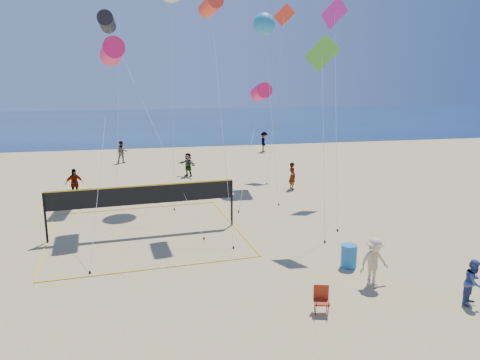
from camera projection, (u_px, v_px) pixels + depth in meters
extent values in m
cube|color=#10204E|center=(164.00, 122.00, 70.71)|extent=(140.00, 50.00, 0.03)
imported|color=navy|center=(473.00, 282.00, 15.11)|extent=(0.94, 0.89, 1.53)
imported|color=beige|center=(374.00, 262.00, 16.45)|extent=(1.23, 0.82, 1.76)
imported|color=gray|center=(74.00, 184.00, 27.77)|extent=(1.15, 0.80, 1.81)
imported|color=gray|center=(188.00, 165.00, 33.72)|extent=(1.44, 1.52, 1.72)
imported|color=gray|center=(292.00, 176.00, 30.00)|extent=(0.51, 0.69, 1.76)
imported|color=gray|center=(122.00, 152.00, 38.62)|extent=(0.99, 0.83, 1.83)
imported|color=gray|center=(264.00, 142.00, 44.07)|extent=(0.92, 1.33, 1.89)
cube|color=#A12A12|center=(321.00, 302.00, 14.56)|extent=(0.57, 0.54, 0.05)
cube|color=#A12A12|center=(321.00, 292.00, 14.69)|extent=(0.47, 0.16, 0.48)
cylinder|color=black|center=(316.00, 310.00, 14.44)|extent=(0.08, 0.24, 0.62)
cylinder|color=black|center=(315.00, 305.00, 14.78)|extent=(0.08, 0.24, 0.62)
cylinder|color=black|center=(328.00, 310.00, 14.42)|extent=(0.08, 0.24, 0.62)
cylinder|color=black|center=(327.00, 305.00, 14.76)|extent=(0.08, 0.24, 0.62)
cylinder|color=blue|center=(349.00, 256.00, 18.07)|extent=(0.63, 0.63, 0.90)
cylinder|color=black|center=(45.00, 218.00, 20.51)|extent=(0.10, 0.10, 2.27)
cylinder|color=black|center=(232.00, 203.00, 22.88)|extent=(0.10, 0.10, 2.27)
cube|color=black|center=(143.00, 195.00, 21.54)|extent=(8.47, 0.80, 0.85)
cube|color=yellow|center=(142.00, 186.00, 21.43)|extent=(8.48, 0.81, 0.06)
cube|color=yellow|center=(155.00, 269.00, 17.98)|extent=(8.68, 0.85, 0.02)
cube|color=yellow|center=(137.00, 208.00, 25.92)|extent=(8.68, 0.85, 0.02)
cylinder|color=#FF1D62|center=(112.00, 52.00, 22.11)|extent=(1.35, 2.53, 1.32)
cylinder|color=silver|center=(102.00, 149.00, 19.83)|extent=(0.91, 6.57, 8.29)
cylinder|color=black|center=(90.00, 272.00, 17.55)|extent=(0.08, 0.08, 0.10)
cylinder|color=black|center=(107.00, 22.00, 26.63)|extent=(0.92, 2.13, 1.16)
cylinder|color=silver|center=(150.00, 118.00, 23.87)|extent=(4.30, 9.04, 10.13)
cylinder|color=black|center=(204.00, 238.00, 21.12)|extent=(0.08, 0.08, 0.10)
cylinder|color=#FF3C23|center=(211.00, 5.00, 21.85)|extent=(1.01, 1.92, 1.00)
cylinder|color=silver|center=(222.00, 121.00, 20.94)|extent=(0.24, 4.43, 10.40)
cylinder|color=black|center=(233.00, 248.00, 20.03)|extent=(0.08, 0.08, 0.10)
cube|color=green|center=(322.00, 53.00, 20.00)|extent=(1.34, 0.92, 1.59)
cylinder|color=silver|center=(324.00, 149.00, 20.36)|extent=(0.03, 1.19, 8.13)
cylinder|color=black|center=(325.00, 242.00, 20.72)|extent=(0.08, 0.08, 0.10)
cube|color=#D627A4|center=(334.00, 13.00, 27.08)|extent=(1.87, 0.51, 1.91)
cylinder|color=silver|center=(336.00, 111.00, 24.64)|extent=(2.31, 7.18, 10.70)
cylinder|color=black|center=(338.00, 230.00, 22.21)|extent=(0.08, 0.08, 0.10)
cylinder|color=silver|center=(172.00, 97.00, 25.99)|extent=(0.41, 3.59, 12.01)
cylinder|color=black|center=(174.00, 209.00, 25.60)|extent=(0.08, 0.08, 0.10)
sphere|color=teal|center=(264.00, 24.00, 30.07)|extent=(1.46, 1.46, 1.41)
cylinder|color=silver|center=(271.00, 109.00, 28.29)|extent=(0.56, 6.07, 10.36)
cylinder|color=black|center=(279.00, 205.00, 26.52)|extent=(0.08, 0.08, 0.10)
cylinder|color=silver|center=(119.00, 85.00, 28.26)|extent=(0.66, 5.72, 13.10)
cylinder|color=black|center=(117.00, 202.00, 26.95)|extent=(0.08, 0.08, 0.10)
cube|color=#FF3C23|center=(284.00, 15.00, 33.58)|extent=(1.56, 0.39, 1.58)
cylinder|color=silver|center=(276.00, 96.00, 32.52)|extent=(2.33, 4.46, 11.35)
cylinder|color=black|center=(267.00, 184.00, 31.46)|extent=(0.08, 0.08, 0.10)
cylinder|color=#FF1D62|center=(261.00, 92.00, 29.93)|extent=(1.03, 2.35, 1.27)
cylinder|color=silver|center=(251.00, 147.00, 27.55)|extent=(2.65, 5.91, 6.10)
cylinder|color=black|center=(239.00, 212.00, 25.17)|extent=(0.08, 0.08, 0.10)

